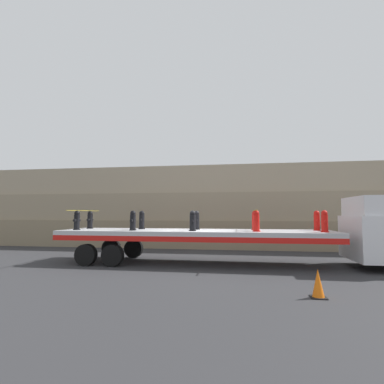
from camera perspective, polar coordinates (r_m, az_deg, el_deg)
The scene contains 16 objects.
ground_plane at distance 12.47m, azimuth 0.52°, elevation -13.47°, with size 120.00×120.00×0.00m, color #2D2D30.
rock_cliff at distance 18.64m, azimuth 3.44°, elevation -2.87°, with size 60.00×3.30×4.86m.
flatbed_trailer at distance 12.42m, azimuth -1.79°, elevation -8.25°, with size 10.98×2.63×1.35m.
fire_hydrant_black_near_0 at distance 13.42m, azimuth -21.08°, elevation -5.09°, with size 0.29×0.46×0.80m.
fire_hydrant_black_far_0 at distance 14.40m, azimuth -18.85°, elevation -5.06°, with size 0.29×0.46×0.80m.
fire_hydrant_black_near_1 at distance 12.38m, azimuth -11.20°, elevation -5.39°, with size 0.29×0.46×0.80m.
fire_hydrant_black_far_1 at distance 13.43m, azimuth -9.55°, elevation -5.31°, with size 0.29×0.46×0.80m.
fire_hydrant_black_near_2 at distance 11.76m, azimuth 0.11°, elevation -5.54°, with size 0.29×0.46×0.80m.
fire_hydrant_black_far_2 at distance 12.86m, azimuth 0.88°, elevation -5.42°, with size 0.29×0.46×0.80m.
fire_hydrant_red_near_3 at distance 11.63m, azimuth 12.15°, elevation -5.47°, with size 0.29×0.46×0.80m.
fire_hydrant_red_far_3 at distance 12.74m, azimuth 11.88°, elevation -5.34°, with size 0.29×0.46×0.80m.
fire_hydrant_red_near_4 at distance 12.01m, azimuth 23.93°, elevation -5.16°, with size 0.29×0.46×0.80m.
fire_hydrant_red_far_4 at distance 13.09m, azimuth 22.68°, elevation -5.08°, with size 0.29×0.46×0.80m.
cargo_strap_rear at distance 13.90m, azimuth -19.88°, elevation -3.35°, with size 0.05×2.73×0.01m.
cargo_strap_middle at distance 12.19m, azimuth 11.98°, elevation -3.43°, with size 0.05×2.73×0.01m.
traffic_cone at distance 8.14m, azimuth 22.88°, elevation -15.80°, with size 0.37×0.37×0.68m.
Camera 1 is at (1.83, -12.17, 2.03)m, focal length 28.00 mm.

